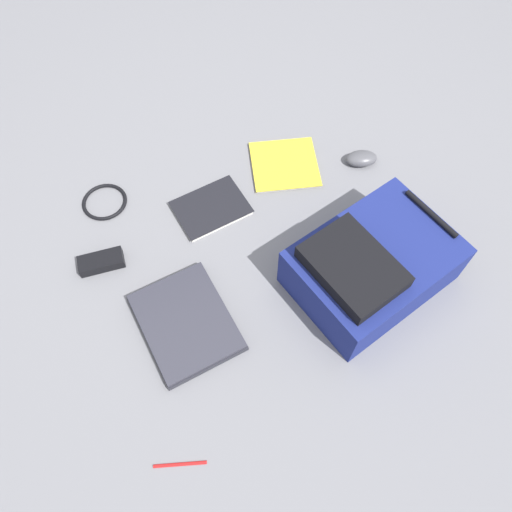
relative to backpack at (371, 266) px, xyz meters
The scene contains 9 objects.
ground_plane 0.33m from the backpack, 126.13° to the right, with size 3.44×3.44×0.00m, color slate.
backpack is the anchor object (origin of this frame).
laptop 0.56m from the backpack, 95.44° to the right, with size 0.34×0.28×0.03m.
book_red 0.55m from the backpack, 139.22° to the right, with size 0.21×0.25×0.02m.
book_comic 0.51m from the backpack, behind, with size 0.27×0.27×0.01m.
computer_mouse 0.47m from the backpack, 155.34° to the left, with size 0.07×0.11×0.04m, color #4C4C51.
cable_coil 0.88m from the backpack, 129.65° to the right, with size 0.15×0.15×0.01m, color black.
power_brick 0.81m from the backpack, 114.40° to the right, with size 0.06×0.14×0.03m, color black.
pen_black 0.74m from the backpack, 65.62° to the right, with size 0.01×0.01×0.13m, color red.
Camera 1 is at (0.72, -0.30, 1.36)m, focal length 35.28 mm.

